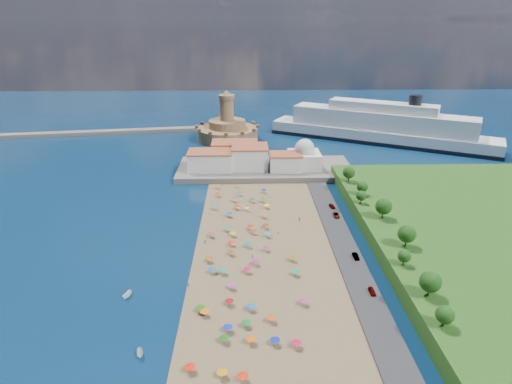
{
  "coord_description": "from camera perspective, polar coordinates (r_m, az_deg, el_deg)",
  "views": [
    {
      "loc": [
        -0.22,
        -138.37,
        74.19
      ],
      "look_at": [
        4.0,
        25.0,
        8.0
      ],
      "focal_mm": 30.0,
      "sensor_mm": 36.0,
      "label": 1
    }
  ],
  "objects": [
    {
      "name": "beach_parasols",
      "position": [
        146.36,
        -1.73,
        -7.45
      ],
      "size": [
        31.55,
        118.43,
        2.2
      ],
      "color": "gray",
      "rests_on": "beach"
    },
    {
      "name": "cruise_ship",
      "position": [
        289.25,
        16.26,
        8.21
      ],
      "size": [
        136.86,
        86.86,
        31.43
      ],
      "color": "black",
      "rests_on": "ground"
    },
    {
      "name": "ground",
      "position": [
        157.01,
        -1.23,
        -6.16
      ],
      "size": [
        700.0,
        700.0,
        0.0
      ],
      "primitive_type": "plane",
      "color": "#071938",
      "rests_on": "ground"
    },
    {
      "name": "jetty",
      "position": [
        257.23,
        -4.06,
        5.51
      ],
      "size": [
        18.0,
        70.0,
        2.4
      ],
      "primitive_type": "cube",
      "color": "#59544C",
      "rests_on": "ground"
    },
    {
      "name": "terrace",
      "position": [
        223.75,
        1.22,
        3.09
      ],
      "size": [
        90.0,
        36.0,
        3.0
      ],
      "primitive_type": "cube",
      "color": "#59544C",
      "rests_on": "ground"
    },
    {
      "name": "parked_cars",
      "position": [
        161.03,
        11.74,
        -5.34
      ],
      "size": [
        2.48,
        64.66,
        1.42
      ],
      "color": "gray",
      "rests_on": "promenade"
    },
    {
      "name": "breakwater",
      "position": [
        319.79,
        -21.7,
        7.32
      ],
      "size": [
        199.03,
        34.77,
        2.6
      ],
      "primitive_type": "cube",
      "rotation": [
        0.0,
        0.0,
        0.14
      ],
      "color": "#59544C",
      "rests_on": "ground"
    },
    {
      "name": "moored_boats",
      "position": [
        123.11,
        -16.2,
        -15.59
      ],
      "size": [
        11.32,
        27.41,
        1.61
      ],
      "color": "white",
      "rests_on": "ground"
    },
    {
      "name": "hillside_trees",
      "position": [
        154.3,
        17.08,
        -3.5
      ],
      "size": [
        10.64,
        103.56,
        7.8
      ],
      "color": "#382314",
      "rests_on": "hillside"
    },
    {
      "name": "beachgoers",
      "position": [
        166.47,
        -1.04,
        -3.99
      ],
      "size": [
        39.25,
        67.5,
        1.88
      ],
      "color": "tan",
      "rests_on": "beach"
    },
    {
      "name": "waterfront_buildings",
      "position": [
        222.16,
        -2.15,
        4.67
      ],
      "size": [
        57.0,
        29.0,
        11.0
      ],
      "color": "silver",
      "rests_on": "terrace"
    },
    {
      "name": "fortress",
      "position": [
        284.74,
        -3.85,
        8.28
      ],
      "size": [
        40.0,
        40.0,
        32.4
      ],
      "color": "#9B744D",
      "rests_on": "ground"
    },
    {
      "name": "domed_building",
      "position": [
        221.37,
        6.46,
        4.77
      ],
      "size": [
        16.0,
        16.0,
        15.0
      ],
      "color": "silver",
      "rests_on": "terrace"
    }
  ]
}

